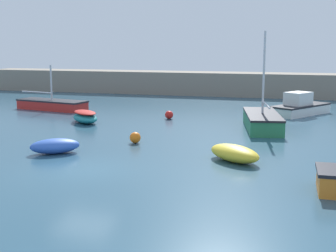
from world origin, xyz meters
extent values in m
cube|color=#284C60|center=(0.00, 0.00, -0.10)|extent=(120.00, 120.00, 0.20)
cube|color=gray|center=(0.00, 30.30, 1.15)|extent=(50.19, 3.56, 2.31)
cube|color=red|center=(-10.42, 15.88, 0.33)|extent=(6.03, 2.90, 0.65)
cube|color=black|center=(-10.42, 15.88, 0.71)|extent=(6.15, 2.96, 0.12)
cylinder|color=silver|center=(-10.42, 15.88, 2.10)|extent=(0.13, 0.13, 2.88)
cylinder|color=silver|center=(-11.93, 16.19, 1.32)|extent=(3.05, 0.71, 0.11)
cube|color=white|center=(8.61, 18.45, 0.32)|extent=(4.32, 5.27, 0.63)
cube|color=black|center=(8.61, 18.45, 0.69)|extent=(4.41, 5.38, 0.12)
cube|color=silver|center=(8.40, 18.14, 1.16)|extent=(2.15, 2.29, 1.06)
ellipsoid|color=#2D56B7|center=(-2.61, 2.35, 0.35)|extent=(2.58, 2.30, 0.71)
ellipsoid|color=yellow|center=(5.82, 3.14, 0.36)|extent=(2.97, 2.76, 0.73)
cube|color=#287A4C|center=(6.35, 11.68, 0.42)|extent=(2.93, 5.97, 0.85)
cube|color=black|center=(6.35, 11.68, 0.91)|extent=(2.99, 6.08, 0.12)
cylinder|color=silver|center=(6.35, 11.68, 3.38)|extent=(0.13, 0.13, 5.06)
cylinder|color=silver|center=(6.65, 10.08, 1.72)|extent=(0.71, 3.23, 0.11)
ellipsoid|color=teal|center=(-5.11, 10.80, 0.32)|extent=(2.90, 2.89, 0.64)
ellipsoid|color=red|center=(-5.11, 10.80, 0.69)|extent=(2.61, 2.60, 0.24)
sphere|color=red|center=(-0.19, 13.86, 0.29)|extent=(0.57, 0.57, 0.57)
sphere|color=orange|center=(0.28, 5.59, 0.29)|extent=(0.59, 0.59, 0.59)
camera|label=1|loc=(8.48, -17.08, 5.12)|focal=50.00mm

